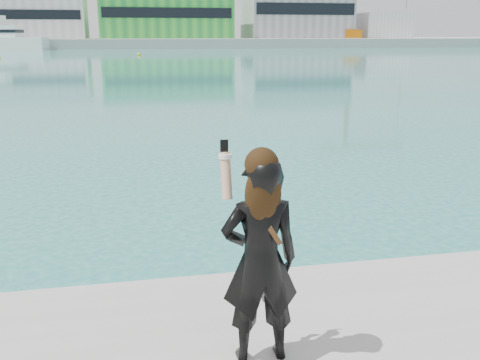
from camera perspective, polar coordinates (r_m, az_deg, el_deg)
The scene contains 8 objects.
far_quay at distance 133.79m, azimuth -11.44°, elevation 14.17°, with size 320.00×40.00×2.00m, color #9E9E99.
warehouse_white at distance 133.47m, azimuth -21.42°, elevation 15.93°, with size 24.48×15.35×9.50m.
warehouse_green at distance 132.13m, azimuth -7.96°, elevation 17.03°, with size 30.60×16.36×10.50m.
warehouse_grey_right at distance 138.09m, azimuth 6.04°, elevation 17.43°, with size 25.50×15.35×12.50m.
ancillary_shed at distance 144.28m, azimuth 14.94°, elevation 15.63°, with size 12.00×10.00×6.00m, color silver.
flagpole_right at distance 126.94m, azimuth -1.08°, elevation 16.91°, with size 1.28×0.16×8.00m.
buoy_near at distance 81.17m, azimuth -10.72°, elevation 12.92°, with size 0.50×0.50×0.50m, color #D8D90B.
woman at distance 3.74m, azimuth 2.15°, elevation -7.98°, with size 0.56×0.38×1.59m.
Camera 1 is at (-1.01, -3.77, 3.08)m, focal length 40.00 mm.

